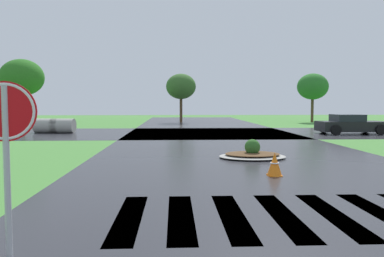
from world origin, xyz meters
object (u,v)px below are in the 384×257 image
at_px(median_island, 252,154).
at_px(drainage_pipe_stack, 55,126).
at_px(traffic_cone, 275,164).
at_px(stop_sign, 6,128).
at_px(car_silver_hatch, 350,125).

height_order(median_island, drainage_pipe_stack, drainage_pipe_stack).
height_order(median_island, traffic_cone, median_island).
relative_size(stop_sign, drainage_pipe_stack, 0.85).
bearing_deg(median_island, traffic_cone, -91.42).
height_order(drainage_pipe_stack, traffic_cone, drainage_pipe_stack).
distance_m(stop_sign, drainage_pipe_stack, 21.51).
height_order(median_island, car_silver_hatch, car_silver_hatch).
bearing_deg(stop_sign, car_silver_hatch, 42.97).
xyz_separation_m(car_silver_hatch, drainage_pipe_stack, (-19.19, 1.55, -0.11)).
relative_size(median_island, traffic_cone, 3.75).
height_order(stop_sign, drainage_pipe_stack, stop_sign).
bearing_deg(traffic_cone, drainage_pipe_stack, 124.61).
distance_m(median_island, car_silver_hatch, 13.47).
bearing_deg(drainage_pipe_stack, stop_sign, -74.43).
bearing_deg(median_island, drainage_pipe_stack, 131.71).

